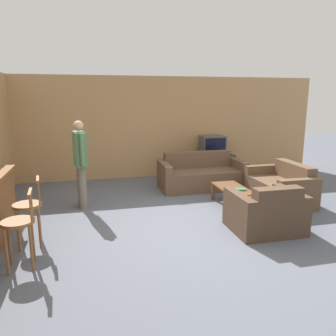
% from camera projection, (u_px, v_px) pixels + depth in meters
% --- Properties ---
extents(ground_plane, '(24.00, 24.00, 0.00)m').
position_uv_depth(ground_plane, '(187.00, 230.00, 5.25)').
color(ground_plane, '#565B66').
extents(wall_back, '(9.40, 0.08, 2.60)m').
position_uv_depth(wall_back, '(147.00, 128.00, 8.50)').
color(wall_back, tan).
rests_on(wall_back, ground_plane).
extents(bar_chair_near, '(0.42, 0.42, 0.98)m').
position_uv_depth(bar_chair_near, '(20.00, 227.00, 3.97)').
color(bar_chair_near, brown).
rests_on(bar_chair_near, ground_plane).
extents(bar_chair_mid, '(0.44, 0.44, 0.98)m').
position_uv_depth(bar_chair_mid, '(29.00, 210.00, 4.59)').
color(bar_chair_mid, brown).
rests_on(bar_chair_mid, ground_plane).
extents(couch_far, '(1.93, 0.92, 0.81)m').
position_uv_depth(couch_far, '(201.00, 175.00, 7.62)').
color(couch_far, brown).
rests_on(couch_far, ground_plane).
extents(armchair_near, '(1.06, 0.87, 0.79)m').
position_uv_depth(armchair_near, '(266.00, 213.00, 5.14)').
color(armchair_near, '#4C3828').
rests_on(armchair_near, ground_plane).
extents(loveseat_right, '(0.85, 1.43, 0.78)m').
position_uv_depth(loveseat_right, '(281.00, 187.00, 6.62)').
color(loveseat_right, brown).
rests_on(loveseat_right, ground_plane).
extents(coffee_table, '(0.51, 1.02, 0.37)m').
position_uv_depth(coffee_table, '(233.00, 191.00, 6.31)').
color(coffee_table, brown).
rests_on(coffee_table, ground_plane).
extents(tv_unit, '(1.15, 0.50, 0.57)m').
position_uv_depth(tv_unit, '(212.00, 165.00, 8.77)').
color(tv_unit, '#2D2319').
rests_on(tv_unit, ground_plane).
extents(tv, '(0.62, 0.45, 0.51)m').
position_uv_depth(tv, '(212.00, 145.00, 8.65)').
color(tv, '#4C4C4C').
rests_on(tv, tv_unit).
extents(book_on_table, '(0.23, 0.18, 0.03)m').
position_uv_depth(book_on_table, '(240.00, 189.00, 6.14)').
color(book_on_table, '#33704C').
rests_on(book_on_table, coffee_table).
extents(person_by_window, '(0.27, 0.61, 1.66)m').
position_uv_depth(person_by_window, '(80.00, 160.00, 6.12)').
color(person_by_window, '#756B5B').
rests_on(person_by_window, ground_plane).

